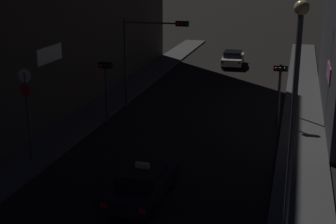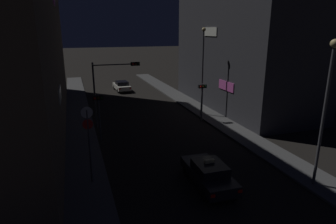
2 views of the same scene
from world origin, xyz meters
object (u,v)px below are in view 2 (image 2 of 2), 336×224
at_px(far_car, 122,86).
at_px(traffic_light_right_kerb, 202,95).
at_px(taxi, 208,173).
at_px(sign_pole_left, 89,137).
at_px(traffic_light_left_kerb, 99,108).
at_px(street_lamp_near_block, 327,97).
at_px(street_lamp_far_block, 203,65).
at_px(traffic_light_overhead, 111,81).

distance_m(far_car, traffic_light_right_kerb, 17.73).
distance_m(taxi, sign_pole_left, 7.00).
relative_size(traffic_light_left_kerb, street_lamp_near_block, 0.47).
relative_size(taxi, street_lamp_far_block, 0.52).
relative_size(traffic_light_right_kerb, sign_pole_left, 0.82).
relative_size(traffic_light_left_kerb, sign_pole_left, 0.84).
height_order(far_car, street_lamp_near_block, street_lamp_near_block).
bearing_deg(street_lamp_near_block, sign_pole_left, 160.43).
height_order(taxi, sign_pole_left, sign_pole_left).
distance_m(taxi, traffic_light_left_kerb, 10.57).
xyz_separation_m(traffic_light_overhead, traffic_light_left_kerb, (-1.51, -3.44, -1.50)).
xyz_separation_m(taxi, street_lamp_near_block, (5.62, -2.00, 4.48)).
relative_size(street_lamp_near_block, street_lamp_far_block, 0.92).
bearing_deg(far_car, sign_pole_left, -103.33).
xyz_separation_m(sign_pole_left, street_lamp_near_block, (11.91, -4.23, 2.35)).
bearing_deg(street_lamp_far_block, street_lamp_near_block, -89.69).
height_order(traffic_light_overhead, street_lamp_near_block, street_lamp_near_block).
bearing_deg(street_lamp_far_block, sign_pole_left, -137.84).
xyz_separation_m(traffic_light_overhead, street_lamp_near_block, (9.23, -14.47, 1.02)).
height_order(traffic_light_left_kerb, street_lamp_far_block, street_lamp_far_block).
xyz_separation_m(far_car, street_lamp_near_block, (5.79, -30.08, 4.48)).
xyz_separation_m(traffic_light_right_kerb, street_lamp_near_block, (0.88, -13.15, 2.58)).
height_order(traffic_light_right_kerb, street_lamp_far_block, street_lamp_far_block).
bearing_deg(street_lamp_far_block, far_car, 110.65).
relative_size(traffic_light_overhead, traffic_light_left_kerb, 1.56).
distance_m(far_car, traffic_light_left_kerb, 19.77).
height_order(street_lamp_near_block, street_lamp_far_block, street_lamp_far_block).
bearing_deg(sign_pole_left, taxi, -19.60).
bearing_deg(traffic_light_right_kerb, traffic_light_overhead, 171.02).
bearing_deg(street_lamp_near_block, far_car, 100.89).
bearing_deg(traffic_light_right_kerb, street_lamp_far_block, 66.04).
relative_size(traffic_light_overhead, street_lamp_near_block, 0.73).
bearing_deg(taxi, traffic_light_left_kerb, 119.52).
height_order(taxi, street_lamp_near_block, street_lamp_near_block).
xyz_separation_m(taxi, far_car, (-0.16, 28.08, -0.00)).
bearing_deg(street_lamp_far_block, traffic_light_right_kerb, -113.96).
bearing_deg(taxi, street_lamp_far_block, 66.82).
relative_size(sign_pole_left, street_lamp_near_block, 0.56).
xyz_separation_m(taxi, sign_pole_left, (-6.28, 2.24, 2.13)).
height_order(sign_pole_left, street_lamp_near_block, street_lamp_near_block).
distance_m(traffic_light_left_kerb, street_lamp_far_block, 11.63).
xyz_separation_m(traffic_light_left_kerb, street_lamp_near_block, (10.74, -11.04, 2.52)).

